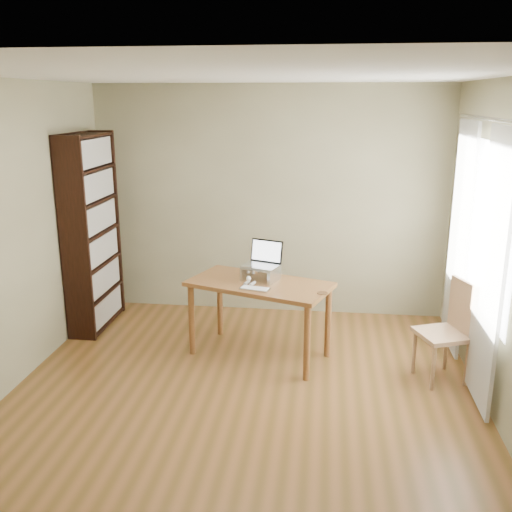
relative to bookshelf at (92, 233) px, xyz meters
The scene contains 10 objects.
room 2.43m from the bookshelf, 39.52° to the right, with size 4.04×4.54×2.64m.
bookshelf is the anchor object (origin of this frame).
curtains 3.83m from the bookshelf, 11.30° to the right, with size 0.03×1.90×2.25m.
desk 2.00m from the bookshelf, 16.86° to the right, with size 1.47×1.07×0.75m.
laptop_stand 1.95m from the bookshelf, 14.60° to the right, with size 0.32×0.25×0.13m.
laptop 1.93m from the bookshelf, 12.92° to the right, with size 0.39×0.38×0.23m.
keyboard 2.04m from the bookshelf, 22.98° to the right, with size 0.29×0.18×0.02m.
coaster 2.62m from the bookshelf, 18.17° to the right, with size 0.10×0.10×0.01m, color #512F1C.
cat 1.91m from the bookshelf, 13.98° to the right, with size 0.24×0.48×0.15m.
chair 3.75m from the bookshelf, 13.55° to the right, with size 0.53×0.52×0.91m.
Camera 1 is at (0.65, -4.13, 2.44)m, focal length 40.00 mm.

